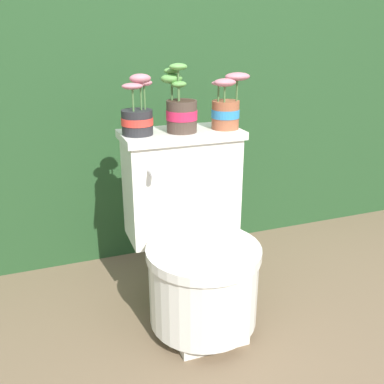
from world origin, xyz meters
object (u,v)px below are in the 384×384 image
potted_plant_middle (226,107)px  potted_plant_midleft (181,110)px  potted_plant_left (137,115)px  toilet (194,242)px

potted_plant_middle → potted_plant_midleft: bearing=177.2°
potted_plant_midleft → potted_plant_middle: (0.18, -0.01, -0.00)m
potted_plant_middle → potted_plant_left: bearing=176.4°
toilet → potted_plant_left: potted_plant_left is taller
potted_plant_left → potted_plant_midleft: size_ratio=0.87×
toilet → potted_plant_midleft: size_ratio=2.93×
toilet → potted_plant_left: size_ratio=3.38×
potted_plant_middle → toilet: bearing=-146.9°
potted_plant_left → potted_plant_midleft: potted_plant_midleft is taller
toilet → potted_plant_middle: bearing=33.1°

